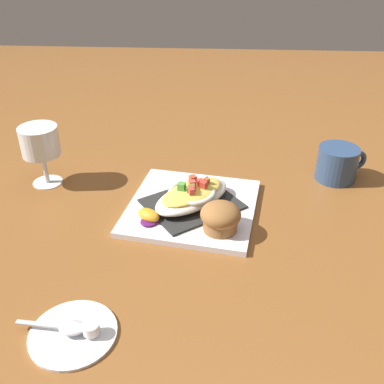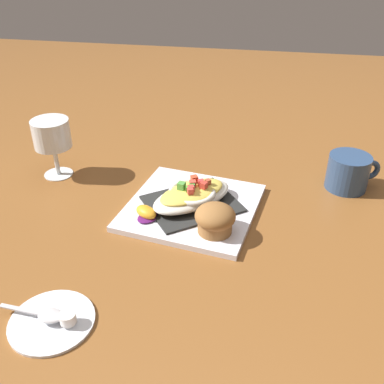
% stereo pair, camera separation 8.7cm
% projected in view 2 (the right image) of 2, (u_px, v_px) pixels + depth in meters
% --- Properties ---
extents(ground_plane, '(2.60, 2.60, 0.00)m').
position_uv_depth(ground_plane, '(192.00, 209.00, 0.90)').
color(ground_plane, brown).
extents(square_plate, '(0.29, 0.29, 0.01)m').
position_uv_depth(square_plate, '(192.00, 207.00, 0.89)').
color(square_plate, white).
rests_on(square_plate, ground_plane).
extents(folded_napkin, '(0.22, 0.22, 0.00)m').
position_uv_depth(folded_napkin, '(192.00, 204.00, 0.89)').
color(folded_napkin, '#272828').
rests_on(folded_napkin, square_plate).
extents(gratin_dish, '(0.19, 0.19, 0.05)m').
position_uv_depth(gratin_dish, '(192.00, 195.00, 0.88)').
color(gratin_dish, white).
rests_on(gratin_dish, folded_napkin).
extents(muffin, '(0.07, 0.07, 0.05)m').
position_uv_depth(muffin, '(215.00, 219.00, 0.80)').
color(muffin, '#956233').
rests_on(muffin, square_plate).
extents(orange_garnish, '(0.06, 0.06, 0.02)m').
position_uv_depth(orange_garnish, '(147.00, 213.00, 0.85)').
color(orange_garnish, '#54175E').
rests_on(orange_garnish, square_plate).
extents(coffee_mug, '(0.12, 0.09, 0.08)m').
position_uv_depth(coffee_mug, '(348.00, 174.00, 0.95)').
color(coffee_mug, navy).
rests_on(coffee_mug, ground_plane).
extents(stemmed_glass, '(0.08, 0.08, 0.13)m').
position_uv_depth(stemmed_glass, '(52.00, 137.00, 0.97)').
color(stemmed_glass, white).
rests_on(stemmed_glass, ground_plane).
extents(creamer_saucer, '(0.13, 0.13, 0.01)m').
position_uv_depth(creamer_saucer, '(52.00, 320.00, 0.64)').
color(creamer_saucer, white).
rests_on(creamer_saucer, ground_plane).
extents(spoon, '(0.10, 0.03, 0.01)m').
position_uv_depth(spoon, '(48.00, 315.00, 0.64)').
color(spoon, silver).
rests_on(spoon, creamer_saucer).
extents(creamer_cup_0, '(0.02, 0.02, 0.02)m').
position_uv_depth(creamer_cup_0, '(68.00, 318.00, 0.63)').
color(creamer_cup_0, white).
rests_on(creamer_cup_0, creamer_saucer).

